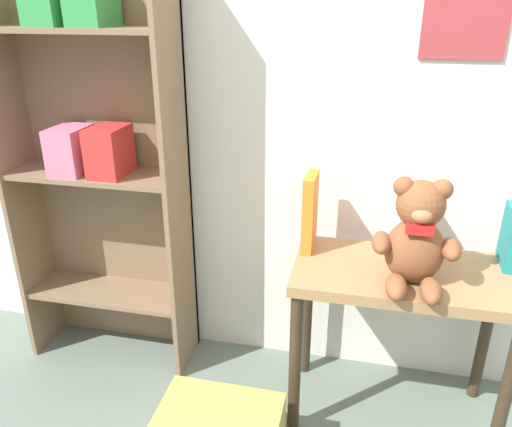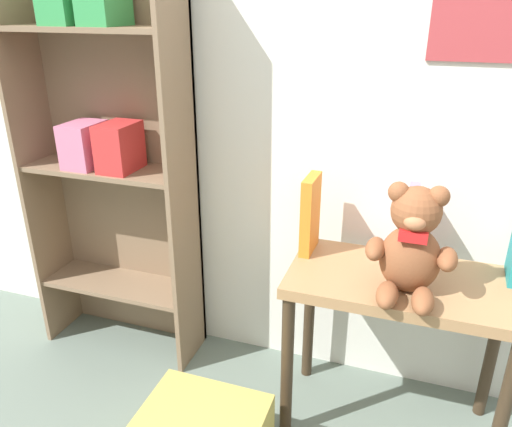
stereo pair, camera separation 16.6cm
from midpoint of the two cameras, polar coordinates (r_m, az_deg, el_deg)
wall_back at (r=1.71m, az=10.99°, el=19.01°), size 4.80×0.07×2.50m
bookshelf_side at (r=1.94m, az=-20.17°, el=7.17°), size 0.65×0.24×1.56m
display_table at (r=1.67m, az=13.55°, el=-9.25°), size 0.69×0.37×0.58m
teddy_bear at (r=1.49m, az=14.87°, el=-2.80°), size 0.25×0.23×0.33m
book_standing_orange at (r=1.66m, az=3.35°, el=0.11°), size 0.04×0.14×0.26m
book_standing_pink at (r=1.67m, az=14.26°, el=-0.67°), size 0.03×0.13×0.25m
book_standing_teal at (r=1.72m, az=24.74°, el=-2.49°), size 0.05×0.14×0.20m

